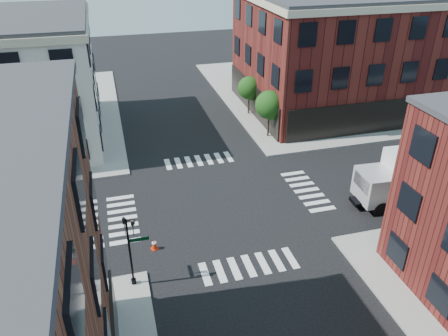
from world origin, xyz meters
TOP-DOWN VIEW (x-y plane):
  - ground at (0.00, 0.00)m, footprint 120.00×120.00m
  - sidewalk_ne at (21.00, 21.00)m, footprint 30.00×30.00m
  - building_ne at (20.50, 16.00)m, footprint 25.00×16.00m
  - tree_near at (7.56, 9.98)m, footprint 2.69×2.69m
  - tree_far at (7.56, 15.98)m, footprint 2.43×2.43m
  - signal_pole at (-6.72, -6.68)m, footprint 1.29×1.24m
  - box_truck at (14.05, -3.45)m, footprint 9.07×3.22m
  - traffic_cone at (-5.27, -3.91)m, footprint 0.51×0.51m

SIDE VIEW (x-z plane):
  - ground at x=0.00m, z-range 0.00..0.00m
  - sidewalk_ne at x=21.00m, z-range 0.00..0.15m
  - traffic_cone at x=-5.27m, z-range -0.01..0.71m
  - box_truck at x=14.05m, z-range 0.08..4.12m
  - signal_pole at x=-6.72m, z-range 0.56..5.16m
  - tree_far at x=7.56m, z-range 0.84..4.91m
  - tree_near at x=7.56m, z-range 0.91..5.41m
  - building_ne at x=20.50m, z-range 0.00..12.00m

